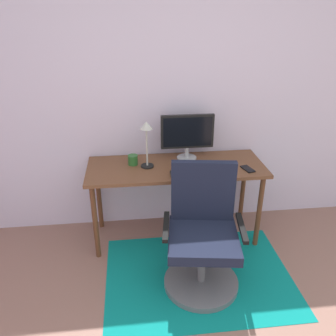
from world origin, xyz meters
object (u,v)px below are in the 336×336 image
desk (176,174)px  keyboard (196,174)px  desk_lamp (146,135)px  monitor (187,134)px  cell_phone (248,169)px  office_chair (202,241)px  coffee_cup (133,160)px  computer_mouse (231,169)px

desk → keyboard: 0.26m
desk → desk_lamp: size_ratio=3.80×
monitor → cell_phone: bearing=-31.6°
desk_lamp → office_chair: bearing=-59.2°
keyboard → coffee_cup: coffee_cup is taller
desk_lamp → office_chair: desk_lamp is taller
monitor → office_chair: size_ratio=0.49×
keyboard → desk_lamp: 0.53m
computer_mouse → desk_lamp: size_ratio=0.26×
desk → computer_mouse: size_ratio=14.91×
computer_mouse → coffee_cup: coffee_cup is taller
coffee_cup → desk_lamp: (0.12, -0.06, 0.25)m
computer_mouse → office_chair: office_chair is taller
monitor → office_chair: (0.00, -0.77, -0.59)m
monitor → computer_mouse: bearing=-43.6°
computer_mouse → coffee_cup: size_ratio=1.18×
monitor → coffee_cup: 0.54m
desk → office_chair: size_ratio=1.59×
coffee_cup → office_chair: 0.94m
coffee_cup → cell_phone: bearing=-12.5°
computer_mouse → desk_lamp: (-0.70, 0.17, 0.28)m
monitor → desk_lamp: bearing=-159.2°
desk → desk_lamp: 0.45m
desk → computer_mouse: (0.44, -0.16, 0.09)m
desk → desk_lamp: desk_lamp is taller
desk → keyboard: (0.14, -0.19, 0.09)m
coffee_cup → monitor: bearing=9.2°
desk → coffee_cup: 0.40m
monitor → cell_phone: size_ratio=3.38×
monitor → desk_lamp: size_ratio=1.16×
computer_mouse → desk: bearing=160.1°
monitor → desk: bearing=-128.7°
office_chair → computer_mouse: bearing=63.2°
desk → office_chair: 0.69m
desk_lamp → office_chair: size_ratio=0.42×
cell_phone → coffee_cup: bearing=152.3°
computer_mouse → monitor: bearing=136.4°
computer_mouse → office_chair: size_ratio=0.11×
monitor → coffee_cup: monitor is taller
desk → cell_phone: 0.62m
keyboard → office_chair: 0.56m
computer_mouse → coffee_cup: (-0.82, 0.23, 0.03)m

